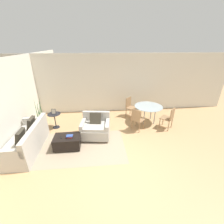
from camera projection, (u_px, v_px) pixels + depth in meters
The scene contains 16 objects.
ground_plane at pixel (116, 163), 4.28m from camera, with size 20.00×20.00×0.00m, color tan.
wall_back at pixel (107, 84), 7.09m from camera, with size 12.00×0.06×2.75m.
wall_left at pixel (10, 104), 4.78m from camera, with size 0.06×12.00×2.75m.
area_rug at pixel (82, 147), 4.96m from camera, with size 2.81×1.82×0.01m.
couch at pixel (27, 142), 4.70m from camera, with size 0.84×1.93×0.93m.
armchair at pixel (96, 128), 5.41m from camera, with size 1.09×0.96×0.90m.
ottoman at pixel (67, 142), 4.85m from camera, with size 0.83×0.56×0.42m.
book_stack at pixel (69, 136), 4.74m from camera, with size 0.22×0.17×0.06m.
tv_remote_primary at pixel (61, 137), 4.73m from camera, with size 0.10×0.16×0.01m.
potted_plant at pixel (42, 123), 5.97m from camera, with size 0.42×0.42×1.33m.
side_table at pixel (55, 118), 5.94m from camera, with size 0.49×0.49×0.61m.
picture_frame at pixel (54, 112), 5.82m from camera, with size 0.16×0.07×0.20m.
dining_table at pixel (148, 108), 6.29m from camera, with size 1.17×1.17×0.73m.
dining_chair_near_left at pixel (137, 118), 5.72m from camera, with size 0.59×0.59×0.90m.
dining_chair_near_right at pixel (169, 117), 5.83m from camera, with size 0.59×0.59×0.90m.
dining_chair_far_left at pixel (130, 106), 6.87m from camera, with size 0.59×0.59×0.90m.
Camera 1 is at (-0.44, -3.25, 3.13)m, focal length 24.00 mm.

